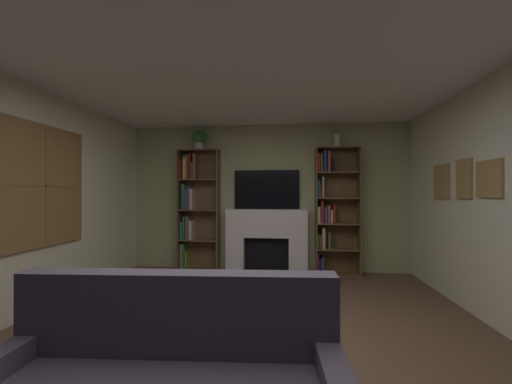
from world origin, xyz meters
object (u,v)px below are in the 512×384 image
object	(u,v)px
fireplace	(266,239)
tv	(267,190)
bookshelf_left	(195,207)
potted_plant	(199,139)
vase_with_flowers	(337,139)
bookshelf_right	(332,209)

from	to	relation	value
fireplace	tv	distance (m)	0.86
bookshelf_left	potted_plant	world-z (taller)	potted_plant
fireplace	vase_with_flowers	world-z (taller)	vase_with_flowers
bookshelf_right	fireplace	bearing A→B (deg)	179.91
fireplace	bookshelf_right	xyz separation A→B (m)	(1.11, -0.00, 0.52)
bookshelf_left	vase_with_flowers	world-z (taller)	vase_with_flowers
fireplace	bookshelf_left	world-z (taller)	bookshelf_left
tv	potted_plant	size ratio (longest dim) A/B	3.34
bookshelf_left	potted_plant	size ratio (longest dim) A/B	6.24
tv	vase_with_flowers	world-z (taller)	vase_with_flowers
bookshelf_right	vase_with_flowers	world-z (taller)	vase_with_flowers
bookshelf_left	bookshelf_right	distance (m)	2.41
fireplace	bookshelf_left	bearing A→B (deg)	179.27
bookshelf_right	potted_plant	distance (m)	2.63
vase_with_flowers	tv	bearing A→B (deg)	174.31
bookshelf_right	vase_with_flowers	xyz separation A→B (m)	(0.09, -0.03, 1.19)
tv	potted_plant	world-z (taller)	potted_plant
potted_plant	vase_with_flowers	size ratio (longest dim) A/B	0.86
tv	bookshelf_right	bearing A→B (deg)	-4.60
tv	potted_plant	xyz separation A→B (m)	(-1.20, -0.12, 0.90)
fireplace	potted_plant	bearing A→B (deg)	-178.48
fireplace	vase_with_flowers	size ratio (longest dim) A/B	3.78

